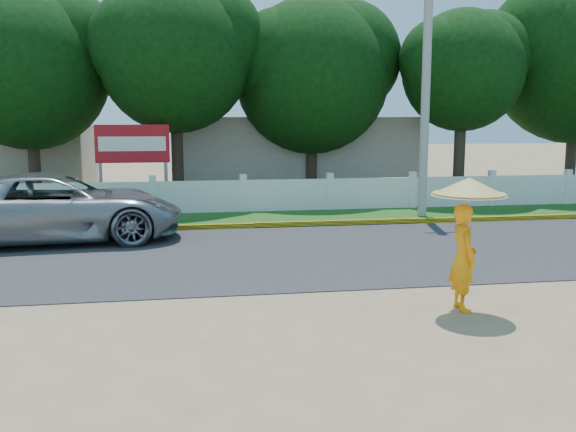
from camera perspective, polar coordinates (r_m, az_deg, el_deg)
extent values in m
plane|color=#9E8460|center=(11.00, 1.74, -8.31)|extent=(120.00, 120.00, 0.00)
cube|color=#38383A|center=(15.30, -1.55, -3.34)|extent=(60.00, 7.00, 0.02)
cube|color=#2D601E|center=(20.42, -3.59, -0.23)|extent=(60.00, 3.50, 0.03)
cube|color=yellow|center=(18.74, -3.05, -0.85)|extent=(40.00, 0.18, 0.16)
cube|color=silver|center=(21.77, -4.00, 1.76)|extent=(40.00, 0.10, 1.10)
cube|color=#B7AD99|center=(28.80, 0.64, 5.63)|extent=(10.00, 6.00, 3.20)
cylinder|color=#999A97|center=(21.16, 12.18, 11.71)|extent=(0.28, 0.28, 8.72)
imported|color=#929699|center=(17.69, -19.93, 0.72)|extent=(6.75, 3.65, 1.80)
imported|color=orange|center=(11.16, 15.31, -3.58)|extent=(0.46, 0.68, 1.81)
cylinder|color=#94959A|center=(11.06, 15.69, -0.04)|extent=(0.03, 0.03, 1.17)
cone|color=tan|center=(10.99, 15.80, 2.55)|extent=(1.24, 1.24, 0.30)
cylinder|color=gray|center=(22.88, -16.30, 2.91)|extent=(0.12, 0.12, 2.00)
cylinder|color=gray|center=(22.72, -10.78, 3.07)|extent=(0.12, 0.12, 2.00)
cube|color=#B0121A|center=(22.68, -13.67, 6.26)|extent=(2.50, 0.12, 1.30)
cube|color=silver|center=(22.62, -13.68, 6.25)|extent=(2.25, 0.02, 0.49)
cylinder|color=#473828|center=(24.31, -9.81, 5.65)|extent=(0.44, 0.44, 3.85)
sphere|color=#0D380D|center=(24.37, -10.04, 13.77)|extent=(5.54, 5.54, 5.54)
cylinder|color=#473828|center=(26.08, 14.99, 5.52)|extent=(0.44, 0.44, 3.68)
sphere|color=#0D380D|center=(26.09, 15.27, 12.38)|extent=(4.66, 4.66, 4.66)
cylinder|color=#473828|center=(29.49, 23.88, 5.41)|extent=(0.44, 0.44, 3.67)
cylinder|color=#473828|center=(25.91, -21.62, 4.75)|extent=(0.44, 0.44, 3.30)
sphere|color=#0D380D|center=(25.91, -22.05, 11.96)|extent=(5.87, 5.87, 5.87)
cylinder|color=#473828|center=(25.82, 2.10, 5.14)|extent=(0.44, 0.44, 3.11)
sphere|color=#0D380D|center=(25.81, 2.14, 12.31)|extent=(6.08, 6.08, 6.08)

